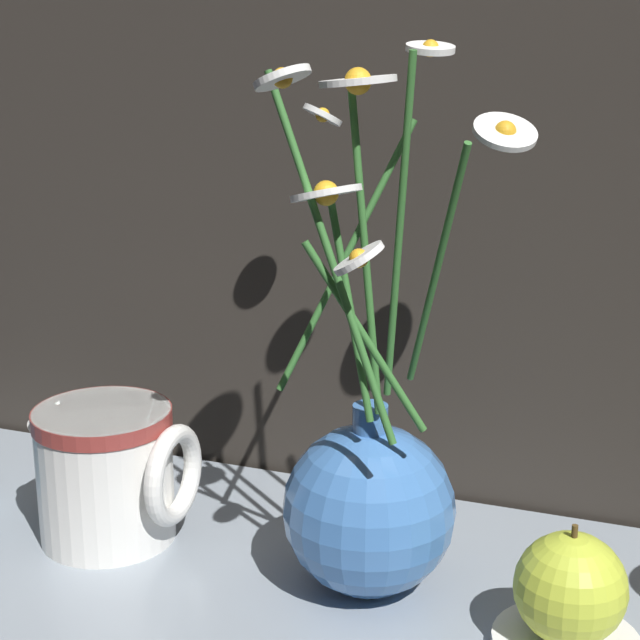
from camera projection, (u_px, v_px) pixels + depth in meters
The scene contains 5 objects.
ground_plane at pixel (302, 596), 0.77m from camera, with size 6.00×6.00×0.00m, color black.
shelf at pixel (302, 589), 0.77m from camera, with size 0.85×0.34×0.01m.
vase_with_flowers at pixel (369, 494), 0.74m from camera, with size 0.19×0.21×0.38m.
ceramic_pitcher at pixel (108, 468), 0.82m from camera, with size 0.13×0.11×0.12m.
orange_fruit at pixel (570, 588), 0.68m from camera, with size 0.07×0.07×0.08m.
Camera 1 is at (0.25, -0.64, 0.41)m, focal length 60.00 mm.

